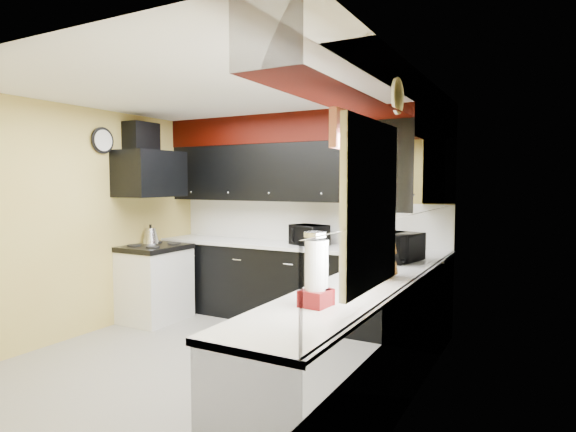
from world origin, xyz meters
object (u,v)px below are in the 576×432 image
(toaster_oven, at_px, (309,235))
(utensil_crock, at_px, (379,243))
(microwave, at_px, (398,247))
(knife_block, at_px, (368,239))
(kettle, at_px, (151,236))

(toaster_oven, height_order, utensil_crock, toaster_oven)
(microwave, relative_size, knife_block, 2.01)
(microwave, height_order, kettle, microwave)
(microwave, height_order, utensil_crock, microwave)
(utensil_crock, bearing_deg, kettle, -167.46)
(toaster_oven, bearing_deg, knife_block, 18.70)
(toaster_oven, relative_size, knife_block, 1.74)
(toaster_oven, distance_m, knife_block, 0.73)
(utensil_crock, height_order, knife_block, knife_block)
(microwave, xyz_separation_m, kettle, (-3.13, 0.00, -0.06))
(utensil_crock, distance_m, kettle, 2.81)
(utensil_crock, bearing_deg, toaster_oven, 176.91)
(microwave, bearing_deg, toaster_oven, 75.49)
(toaster_oven, xyz_separation_m, utensil_crock, (0.87, -0.05, -0.04))
(toaster_oven, height_order, knife_block, toaster_oven)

